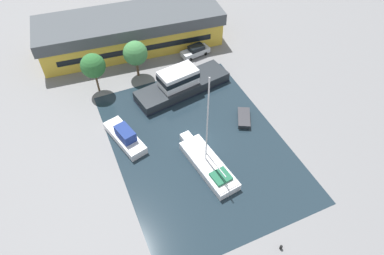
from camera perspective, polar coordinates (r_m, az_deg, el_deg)
ground_plane at (r=42.75m, az=1.11°, el=-2.76°), size 440.00×440.00×0.00m
water_canal at (r=42.75m, az=1.11°, el=-2.76°), size 20.18×27.42×0.01m
warehouse_building at (r=58.41m, az=-10.14°, el=15.61°), size 30.14×12.07×5.53m
quay_tree_near_building at (r=50.96m, az=-9.42°, el=12.10°), size 3.55×3.55×5.73m
quay_tree_by_water at (r=49.07m, az=-16.17°, el=9.83°), size 3.41×3.41×6.08m
parked_car at (r=56.24m, az=0.59°, el=12.65°), size 4.89×2.52×1.72m
sailboat_moored at (r=40.08m, az=2.66°, el=-6.05°), size 4.00×10.18×13.06m
motor_cruiser at (r=49.02m, az=-1.83°, el=7.35°), size 14.47×6.45×3.74m
small_dinghy at (r=45.82m, az=8.63°, el=1.55°), size 3.05×3.84×0.67m
cabin_boat at (r=43.25m, az=-11.10°, el=-1.50°), size 3.93×7.31×2.32m
mooring_bollard at (r=36.38m, az=14.62°, el=-18.72°), size 0.29×0.29×0.59m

